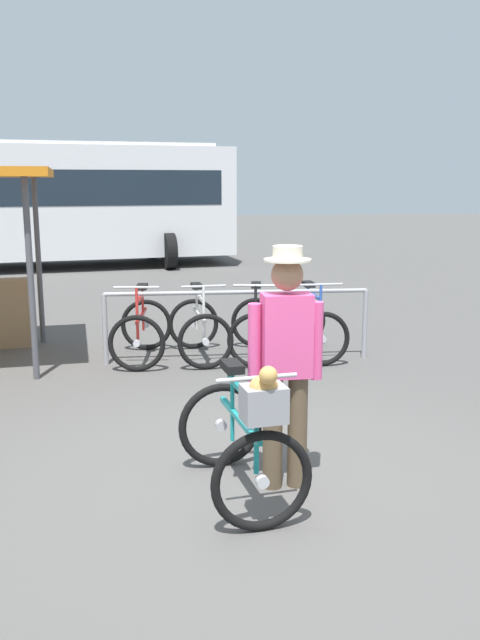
% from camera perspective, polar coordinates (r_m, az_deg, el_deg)
% --- Properties ---
extents(ground_plane, '(80.00, 80.00, 0.00)m').
position_cam_1_polar(ground_plane, '(5.01, 1.99, -13.72)').
color(ground_plane, '#514F4C').
extents(bike_rack_rail, '(3.21, 0.14, 0.88)m').
position_cam_1_polar(bike_rack_rail, '(8.08, -0.22, 1.06)').
color(bike_rack_rail, '#99999E').
rests_on(bike_rack_rail, ground).
extents(racked_bike_red, '(0.71, 1.14, 0.98)m').
position_cam_1_polar(racked_bike_red, '(8.29, -8.31, -0.89)').
color(racked_bike_red, black).
rests_on(racked_bike_red, ground).
extents(racked_bike_white, '(0.80, 1.17, 0.97)m').
position_cam_1_polar(racked_bike_white, '(8.28, -3.47, -0.79)').
color(racked_bike_white, black).
rests_on(racked_bike_white, ground).
extents(racked_bike_black, '(0.77, 1.16, 0.97)m').
position_cam_1_polar(racked_bike_black, '(8.34, 1.34, -0.69)').
color(racked_bike_black, black).
rests_on(racked_bike_black, ground).
extents(racked_bike_blue, '(0.75, 1.13, 0.97)m').
position_cam_1_polar(racked_bike_blue, '(8.45, 6.06, -0.59)').
color(racked_bike_blue, black).
rests_on(racked_bike_blue, ground).
extents(featured_bicycle, '(0.87, 1.25, 1.09)m').
position_cam_1_polar(featured_bicycle, '(4.56, 0.39, -9.73)').
color(featured_bicycle, black).
rests_on(featured_bicycle, ground).
extents(person_with_featured_bike, '(0.53, 0.32, 1.72)m').
position_cam_1_polar(person_with_featured_bike, '(4.68, 3.91, -3.24)').
color(person_with_featured_bike, brown).
rests_on(person_with_featured_bike, ground).
extents(bus_distant, '(10.31, 4.83, 3.08)m').
position_cam_1_polar(bus_distant, '(17.74, -17.40, 9.80)').
color(bus_distant, silver).
rests_on(bus_distant, ground).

